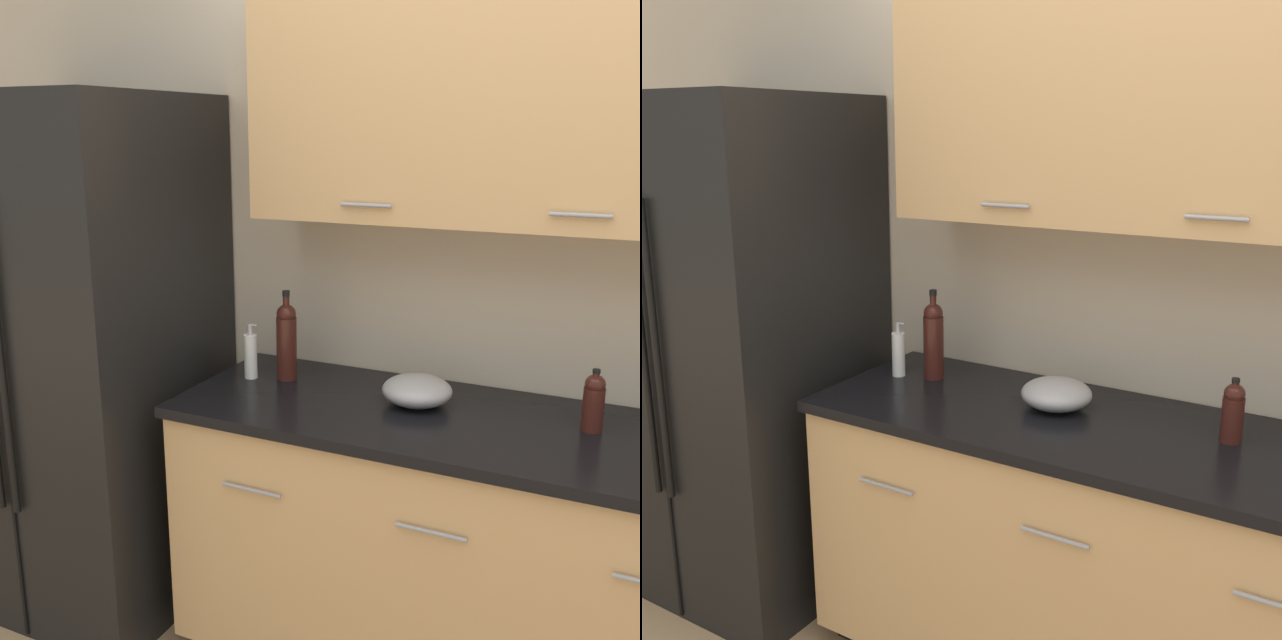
{
  "view_description": "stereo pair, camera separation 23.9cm",
  "coord_description": "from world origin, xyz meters",
  "views": [
    {
      "loc": [
        0.26,
        -1.19,
        1.77
      ],
      "look_at": [
        -0.73,
        0.9,
        1.17
      ],
      "focal_mm": 42.0,
      "sensor_mm": 36.0,
      "label": 1
    },
    {
      "loc": [
        0.47,
        -1.08,
        1.77
      ],
      "look_at": [
        -0.73,
        0.9,
        1.17
      ],
      "focal_mm": 42.0,
      "sensor_mm": 36.0,
      "label": 2
    }
  ],
  "objects": [
    {
      "name": "wine_bottle",
      "position": [
        -0.91,
        0.99,
        1.06
      ],
      "size": [
        0.07,
        0.07,
        0.31
      ],
      "color": "#3D1914",
      "rests_on": "counter_unit"
    },
    {
      "name": "counter_unit",
      "position": [
        0.03,
        0.9,
        0.47
      ],
      "size": [
        2.36,
        0.64,
        0.92
      ],
      "color": "black",
      "rests_on": "ground_plane"
    },
    {
      "name": "oil_bottle",
      "position": [
        0.1,
        0.96,
        1.01
      ],
      "size": [
        0.06,
        0.06,
        0.19
      ],
      "color": "#3D1914",
      "rests_on": "counter_unit"
    },
    {
      "name": "mixing_bowl",
      "position": [
        -0.42,
        0.94,
        0.97
      ],
      "size": [
        0.22,
        0.22,
        0.09
      ],
      "color": "#A3A3A5",
      "rests_on": "counter_unit"
    },
    {
      "name": "wall_back",
      "position": [
        0.01,
        1.19,
        1.46
      ],
      "size": [
        10.0,
        0.39,
        2.6
      ],
      "color": "beige",
      "rests_on": "ground_plane"
    },
    {
      "name": "refrigerator",
      "position": [
        -1.67,
        0.83,
        0.94
      ],
      "size": [
        0.84,
        0.8,
        1.88
      ],
      "color": "black",
      "rests_on": "ground_plane"
    },
    {
      "name": "soap_dispenser",
      "position": [
        -1.02,
        0.94,
        1.0
      ],
      "size": [
        0.05,
        0.05,
        0.19
      ],
      "color": "white",
      "rests_on": "counter_unit"
    }
  ]
}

